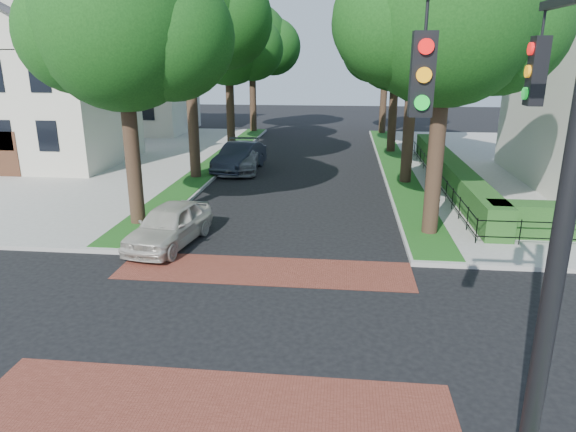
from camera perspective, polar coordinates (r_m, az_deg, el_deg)
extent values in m
plane|color=black|center=(12.97, -4.83, -11.65)|extent=(120.00, 120.00, 0.00)
cube|color=maroon|center=(15.80, -2.65, -6.08)|extent=(9.00, 2.20, 0.01)
cube|color=maroon|center=(10.35, -8.35, -20.10)|extent=(9.00, 2.20, 0.01)
cube|color=#184012|center=(31.00, 11.87, 5.52)|extent=(1.60, 29.80, 0.02)
cube|color=#184012|center=(31.78, -7.98, 6.00)|extent=(1.60, 29.80, 0.02)
cylinder|color=black|center=(18.58, 16.30, 9.04)|extent=(0.56, 0.56, 7.35)
sphere|color=#113A0F|center=(18.48, 17.37, 21.03)|extent=(6.20, 6.20, 6.20)
sphere|color=#113A0F|center=(19.11, 22.40, 19.19)|extent=(4.65, 4.65, 4.65)
sphere|color=#113A0F|center=(18.05, 12.25, 20.54)|extent=(4.34, 4.34, 4.34)
cylinder|color=black|center=(26.43, 13.43, 11.88)|extent=(0.56, 0.56, 7.70)
sphere|color=#113A0F|center=(26.40, 14.08, 20.69)|extent=(6.60, 6.60, 6.60)
sphere|color=#113A0F|center=(26.95, 17.98, 19.46)|extent=(4.95, 4.95, 4.95)
sphere|color=#113A0F|center=(26.03, 10.26, 20.31)|extent=(4.62, 4.62, 4.62)
sphere|color=#113A0F|center=(28.08, 13.92, 21.49)|extent=(4.29, 4.29, 4.29)
cylinder|color=black|center=(35.39, 11.64, 12.38)|extent=(0.56, 0.56, 6.65)
sphere|color=#113A0F|center=(35.29, 12.00, 18.07)|extent=(5.80, 5.80, 5.80)
sphere|color=#113A0F|center=(35.76, 14.57, 17.24)|extent=(4.35, 4.35, 4.35)
sphere|color=#113A0F|center=(34.98, 9.52, 17.71)|extent=(4.06, 4.06, 4.06)
sphere|color=#113A0F|center=(36.76, 11.99, 18.80)|extent=(3.77, 3.77, 3.77)
cylinder|color=black|center=(44.33, 10.62, 13.57)|extent=(0.56, 0.56, 7.00)
sphere|color=#113A0F|center=(44.27, 10.89, 18.35)|extent=(6.00, 6.00, 6.00)
sphere|color=#113A0F|center=(44.71, 13.04, 17.70)|extent=(4.50, 4.50, 4.50)
sphere|color=#113A0F|center=(43.98, 8.84, 18.07)|extent=(4.20, 4.20, 4.20)
sphere|color=#113A0F|center=(45.78, 10.91, 18.93)|extent=(3.90, 3.90, 3.90)
cylinder|color=black|center=(19.90, -17.12, 8.96)|extent=(0.56, 0.56, 7.00)
sphere|color=#113A0F|center=(19.76, -18.11, 19.62)|extent=(6.00, 6.00, 6.00)
sphere|color=#113A0F|center=(19.44, -12.92, 18.88)|extent=(4.50, 4.50, 4.50)
sphere|color=#113A0F|center=(20.21, -22.36, 18.28)|extent=(4.20, 4.20, 4.20)
sphere|color=#113A0F|center=(21.14, -16.25, 20.92)|extent=(3.90, 3.90, 3.90)
cylinder|color=black|center=(27.35, -10.64, 12.58)|extent=(0.56, 0.56, 8.05)
sphere|color=#113A0F|center=(27.35, -11.16, 21.49)|extent=(6.40, 6.40, 6.40)
sphere|color=#113A0F|center=(27.17, -7.12, 20.85)|extent=(4.80, 4.80, 4.80)
sphere|color=#113A0F|center=(27.64, -14.64, 20.60)|extent=(4.48, 4.48, 4.48)
sphere|color=#113A0F|center=(28.90, -10.03, 22.30)|extent=(4.16, 4.16, 4.16)
cylinder|color=black|center=(36.08, -6.47, 12.87)|extent=(0.56, 0.56, 6.86)
sphere|color=#113A0F|center=(36.00, -6.67, 18.63)|extent=(5.60, 5.60, 5.60)
sphere|color=#113A0F|center=(35.98, -4.02, 18.06)|extent=(4.20, 4.20, 4.20)
sphere|color=#113A0F|center=(36.13, -9.00, 18.06)|extent=(3.92, 3.92, 3.92)
sphere|color=#113A0F|center=(37.36, -6.05, 19.36)|extent=(3.64, 3.64, 3.64)
cylinder|color=black|center=(44.89, -3.94, 13.95)|extent=(0.56, 0.56, 7.14)
sphere|color=#113A0F|center=(44.83, -4.05, 18.77)|extent=(6.20, 6.20, 6.20)
sphere|color=#113A0F|center=(44.86, -1.71, 18.29)|extent=(4.65, 4.65, 4.65)
sphere|color=#113A0F|center=(44.92, -6.14, 18.33)|extent=(4.34, 4.34, 4.34)
sphere|color=#113A0F|center=(46.36, -3.58, 19.34)|extent=(4.03, 4.03, 4.03)
cube|color=#1C4919|center=(27.25, 17.56, 4.77)|extent=(1.00, 18.00, 1.20)
cube|color=beige|center=(34.25, -25.62, 10.80)|extent=(9.00, 8.00, 6.50)
cube|color=maroon|center=(31.47, -24.00, 19.88)|extent=(0.80, 0.80, 3.64)
cube|color=beige|center=(46.74, -16.65, 13.03)|extent=(9.00, 8.00, 6.50)
cube|color=maroon|center=(44.24, -14.64, 19.57)|extent=(0.80, 0.80, 3.64)
cylinder|color=black|center=(7.42, 28.22, -1.32)|extent=(0.26, 0.26, 8.00)
cube|color=black|center=(7.98, 28.77, 20.29)|extent=(0.12, 1.80, 0.12)
cube|color=black|center=(6.60, 14.70, 14.96)|extent=(0.28, 0.22, 1.00)
cylinder|color=red|center=(6.47, 15.09, 17.73)|extent=(0.18, 0.05, 0.18)
cylinder|color=orange|center=(6.47, 14.87, 14.91)|extent=(0.18, 0.05, 0.18)
cylinder|color=#0CB226|center=(6.49, 14.65, 12.09)|extent=(0.18, 0.05, 0.18)
cube|color=black|center=(8.71, 25.93, 14.25)|extent=(0.22, 0.28, 1.00)
cylinder|color=red|center=(8.67, 25.37, 16.45)|extent=(0.05, 0.18, 0.18)
cylinder|color=orange|center=(8.67, 25.10, 14.35)|extent=(0.05, 0.18, 0.18)
cylinder|color=#0CB226|center=(8.68, 24.83, 12.25)|extent=(0.05, 0.18, 0.18)
imported|color=#BAB5A8|center=(18.14, -13.06, -0.96)|extent=(2.37, 4.48, 1.45)
imported|color=#222734|center=(29.65, -5.42, 6.54)|extent=(2.49, 5.05, 1.59)
imported|color=slate|center=(29.87, -5.33, 6.60)|extent=(2.67, 5.57, 1.57)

